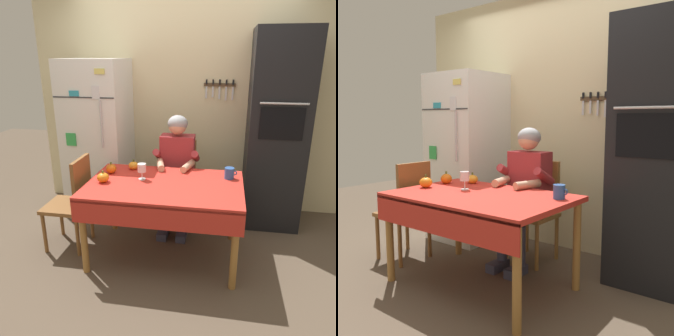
% 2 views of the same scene
% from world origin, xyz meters
% --- Properties ---
extents(ground_plane, '(10.00, 10.00, 0.00)m').
position_xyz_m(ground_plane, '(0.00, 0.00, 0.00)').
color(ground_plane, brown).
rests_on(ground_plane, ground).
extents(back_wall_assembly, '(3.70, 0.13, 2.60)m').
position_xyz_m(back_wall_assembly, '(0.05, 1.35, 1.30)').
color(back_wall_assembly, beige).
rests_on(back_wall_assembly, ground).
extents(refrigerator, '(0.68, 0.71, 1.80)m').
position_xyz_m(refrigerator, '(-0.95, 0.96, 0.90)').
color(refrigerator, white).
rests_on(refrigerator, ground).
extents(wall_oven, '(0.60, 0.64, 2.10)m').
position_xyz_m(wall_oven, '(1.05, 1.00, 1.05)').
color(wall_oven, black).
rests_on(wall_oven, ground).
extents(dining_table, '(1.40, 0.90, 0.74)m').
position_xyz_m(dining_table, '(0.00, 0.08, 0.66)').
color(dining_table, '#9E6B33').
rests_on(dining_table, ground).
extents(chair_behind_person, '(0.40, 0.40, 0.93)m').
position_xyz_m(chair_behind_person, '(0.02, 0.87, 0.51)').
color(chair_behind_person, '#9E6B33').
rests_on(chair_behind_person, ground).
extents(seated_person, '(0.47, 0.55, 1.25)m').
position_xyz_m(seated_person, '(0.02, 0.68, 0.74)').
color(seated_person, '#38384C').
rests_on(seated_person, ground).
extents(chair_left_side, '(0.40, 0.40, 0.93)m').
position_xyz_m(chair_left_side, '(-0.90, 0.10, 0.51)').
color(chair_left_side, brown).
rests_on(chair_left_side, ground).
extents(coffee_mug, '(0.12, 0.09, 0.10)m').
position_xyz_m(coffee_mug, '(0.57, 0.32, 0.79)').
color(coffee_mug, '#2D569E').
rests_on(coffee_mug, dining_table).
extents(wine_glass, '(0.08, 0.08, 0.15)m').
position_xyz_m(wine_glass, '(-0.22, 0.16, 0.85)').
color(wine_glass, white).
rests_on(wine_glass, dining_table).
extents(pumpkin_large, '(0.11, 0.11, 0.11)m').
position_xyz_m(pumpkin_large, '(-0.55, 0.03, 0.78)').
color(pumpkin_large, orange).
rests_on(pumpkin_large, dining_table).
extents(pumpkin_medium, '(0.10, 0.10, 0.11)m').
position_xyz_m(pumpkin_medium, '(-0.56, 0.27, 0.79)').
color(pumpkin_medium, orange).
rests_on(pumpkin_medium, dining_table).
extents(pumpkin_small, '(0.10, 0.10, 0.10)m').
position_xyz_m(pumpkin_small, '(-0.38, 0.42, 0.78)').
color(pumpkin_small, orange).
rests_on(pumpkin_small, dining_table).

